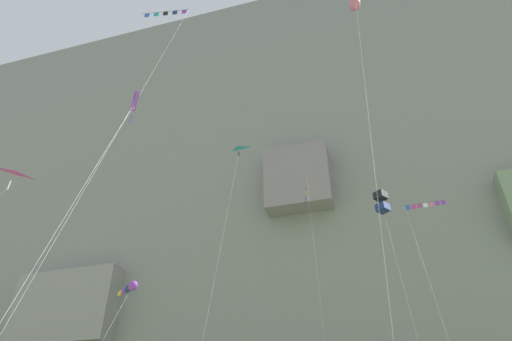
% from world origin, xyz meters
% --- Properties ---
extents(cliff_face, '(180.00, 26.60, 77.45)m').
position_xyz_m(cliff_face, '(-0.02, 57.11, 38.68)').
color(cliff_face, gray).
rests_on(cliff_face, ground).
extents(kite_delta_mid_center, '(1.99, 5.46, 14.98)m').
position_xyz_m(kite_delta_mid_center, '(-9.19, 10.32, 14.53)').
color(kite_delta_mid_center, '#CC3399').
rests_on(kite_delta_mid_center, ground).
extents(kite_delta_far_right, '(3.52, 4.14, 30.82)m').
position_xyz_m(kite_delta_far_right, '(-4.16, 30.92, 29.88)').
color(kite_delta_far_right, '#38B2D1').
rests_on(kite_delta_far_right, ground).
extents(kite_banner_upper_mid, '(3.55, 4.29, 22.50)m').
position_xyz_m(kite_banner_upper_mid, '(13.13, 32.57, 20.67)').
color(kite_banner_upper_mid, black).
rests_on(kite_banner_upper_mid, ground).
extents(kite_banner_high_left, '(1.76, 5.81, 26.39)m').
position_xyz_m(kite_banner_high_left, '(2.52, 33.93, 24.47)').
color(kite_banner_high_left, black).
rests_on(kite_banner_high_left, ground).
extents(kite_diamond_front_field, '(2.08, 5.12, 18.95)m').
position_xyz_m(kite_diamond_front_field, '(-2.68, 9.70, 16.77)').
color(kite_diamond_front_field, purple).
rests_on(kite_diamond_front_field, ground).
extents(kite_windsock_low_center, '(3.67, 8.27, 14.33)m').
position_xyz_m(kite_windsock_low_center, '(-9.74, 23.77, 13.71)').
color(kite_windsock_low_center, purple).
rests_on(kite_windsock_low_center, ground).
extents(kite_box_near_cliff, '(1.89, 2.84, 22.14)m').
position_xyz_m(kite_box_near_cliff, '(9.44, 29.40, 21.20)').
color(kite_box_near_cliff, black).
rests_on(kite_box_near_cliff, ground).
extents(kite_banner_low_left, '(4.20, 6.31, 32.17)m').
position_xyz_m(kite_banner_low_left, '(-4.66, 13.64, 28.25)').
color(kite_banner_low_left, black).
rests_on(kite_banner_low_left, ground).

